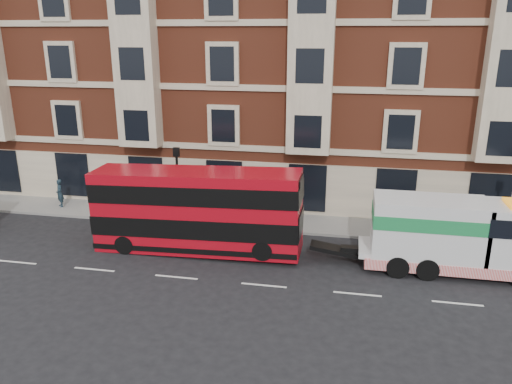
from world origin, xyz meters
TOP-DOWN VIEW (x-y plane):
  - ground at (0.00, 0.00)m, footprint 120.00×120.00m
  - sidewalk at (0.00, 7.50)m, footprint 90.00×3.00m
  - victorian_terrace at (0.50, 15.00)m, footprint 45.00×12.00m
  - lamp_post_west at (-6.00, 6.20)m, footprint 0.35×0.15m
  - double_decker_bus at (-3.89, 2.96)m, footprint 10.26×2.36m
  - tow_truck at (8.16, 2.96)m, footprint 8.22×2.43m
  - pedestrian at (-14.13, 7.33)m, footprint 0.75×0.74m

SIDE VIEW (x-z plane):
  - ground at x=0.00m, z-range 0.00..0.00m
  - sidewalk at x=0.00m, z-range 0.00..0.15m
  - pedestrian at x=-14.13m, z-range 0.15..1.89m
  - tow_truck at x=8.16m, z-range 0.10..3.53m
  - double_decker_bus at x=-3.89m, z-range 0.12..4.28m
  - lamp_post_west at x=-6.00m, z-range 0.50..4.85m
  - victorian_terrace at x=0.50m, z-range -0.13..20.27m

